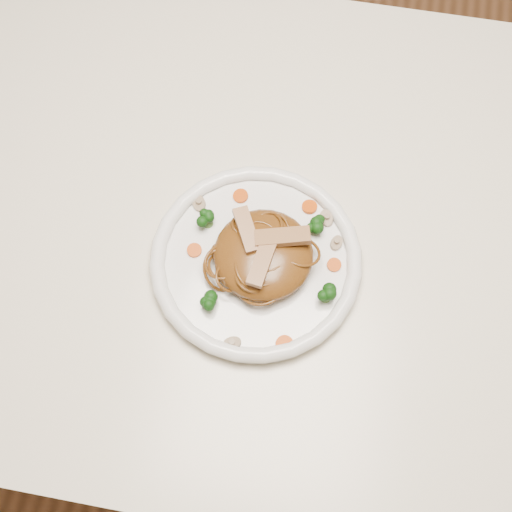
# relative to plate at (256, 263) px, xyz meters

# --- Properties ---
(ground) EXTENTS (4.00, 4.00, 0.00)m
(ground) POSITION_rel_plate_xyz_m (0.03, 0.07, -0.76)
(ground) COLOR brown
(ground) RESTS_ON ground
(table) EXTENTS (1.20, 0.80, 0.75)m
(table) POSITION_rel_plate_xyz_m (0.03, 0.07, -0.11)
(table) COLOR beige
(table) RESTS_ON ground
(plate) EXTENTS (0.35, 0.35, 0.02)m
(plate) POSITION_rel_plate_xyz_m (0.00, 0.00, 0.00)
(plate) COLOR white
(plate) RESTS_ON table
(noodle_mound) EXTENTS (0.17, 0.17, 0.04)m
(noodle_mound) POSITION_rel_plate_xyz_m (0.01, 0.00, 0.03)
(noodle_mound) COLOR brown
(noodle_mound) RESTS_ON plate
(chicken_a) EXTENTS (0.07, 0.04, 0.01)m
(chicken_a) POSITION_rel_plate_xyz_m (0.03, 0.02, 0.05)
(chicken_a) COLOR #AD7851
(chicken_a) RESTS_ON noodle_mound
(chicken_b) EXTENTS (0.05, 0.06, 0.01)m
(chicken_b) POSITION_rel_plate_xyz_m (-0.02, 0.02, 0.05)
(chicken_b) COLOR #AD7851
(chicken_b) RESTS_ON noodle_mound
(chicken_c) EXTENTS (0.03, 0.07, 0.01)m
(chicken_c) POSITION_rel_plate_xyz_m (0.01, -0.02, 0.05)
(chicken_c) COLOR #AD7851
(chicken_c) RESTS_ON noodle_mound
(broccoli_0) EXTENTS (0.03, 0.03, 0.03)m
(broccoli_0) POSITION_rel_plate_xyz_m (0.07, 0.06, 0.02)
(broccoli_0) COLOR #0F400D
(broccoli_0) RESTS_ON plate
(broccoli_1) EXTENTS (0.03, 0.03, 0.03)m
(broccoli_1) POSITION_rel_plate_xyz_m (-0.07, 0.04, 0.02)
(broccoli_1) COLOR #0F400D
(broccoli_1) RESTS_ON plate
(broccoli_2) EXTENTS (0.03, 0.03, 0.03)m
(broccoli_2) POSITION_rel_plate_xyz_m (-0.05, -0.07, 0.02)
(broccoli_2) COLOR #0F400D
(broccoli_2) RESTS_ON plate
(broccoli_3) EXTENTS (0.03, 0.03, 0.03)m
(broccoli_3) POSITION_rel_plate_xyz_m (0.10, -0.04, 0.02)
(broccoli_3) COLOR #0F400D
(broccoli_3) RESTS_ON plate
(carrot_0) EXTENTS (0.02, 0.02, 0.00)m
(carrot_0) POSITION_rel_plate_xyz_m (0.06, 0.09, 0.01)
(carrot_0) COLOR #DA5307
(carrot_0) RESTS_ON plate
(carrot_1) EXTENTS (0.02, 0.02, 0.00)m
(carrot_1) POSITION_rel_plate_xyz_m (-0.08, -0.00, 0.01)
(carrot_1) COLOR #DA5307
(carrot_1) RESTS_ON plate
(carrot_2) EXTENTS (0.02, 0.02, 0.00)m
(carrot_2) POSITION_rel_plate_xyz_m (0.10, 0.01, 0.01)
(carrot_2) COLOR #DA5307
(carrot_2) RESTS_ON plate
(carrot_3) EXTENTS (0.02, 0.02, 0.00)m
(carrot_3) POSITION_rel_plate_xyz_m (-0.04, 0.09, 0.01)
(carrot_3) COLOR #DA5307
(carrot_3) RESTS_ON plate
(carrot_4) EXTENTS (0.03, 0.03, 0.00)m
(carrot_4) POSITION_rel_plate_xyz_m (0.05, -0.10, 0.01)
(carrot_4) COLOR #DA5307
(carrot_4) RESTS_ON plate
(mushroom_0) EXTENTS (0.03, 0.03, 0.01)m
(mushroom_0) POSITION_rel_plate_xyz_m (-0.01, -0.12, 0.01)
(mushroom_0) COLOR tan
(mushroom_0) RESTS_ON plate
(mushroom_1) EXTENTS (0.03, 0.03, 0.01)m
(mushroom_1) POSITION_rel_plate_xyz_m (0.10, 0.04, 0.01)
(mushroom_1) COLOR tan
(mushroom_1) RESTS_ON plate
(mushroom_2) EXTENTS (0.03, 0.03, 0.01)m
(mushroom_2) POSITION_rel_plate_xyz_m (-0.09, 0.07, 0.01)
(mushroom_2) COLOR tan
(mushroom_2) RESTS_ON plate
(mushroom_3) EXTENTS (0.03, 0.03, 0.01)m
(mushroom_3) POSITION_rel_plate_xyz_m (0.08, 0.08, 0.01)
(mushroom_3) COLOR tan
(mushroom_3) RESTS_ON plate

